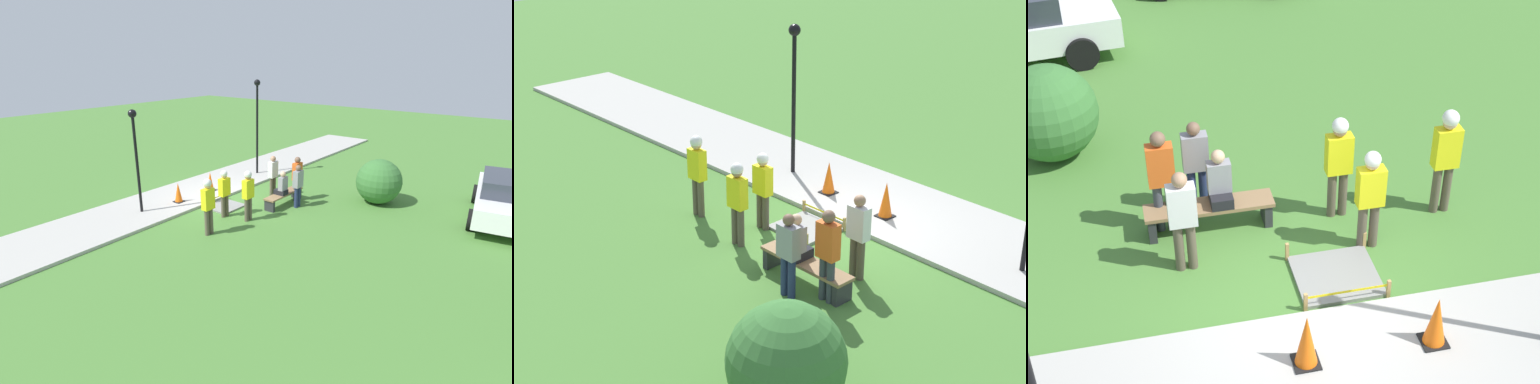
# 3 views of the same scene
# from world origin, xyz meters

# --- Properties ---
(ground_plane) EXTENTS (60.00, 60.00, 0.00)m
(ground_plane) POSITION_xyz_m (0.00, 0.00, 0.00)
(ground_plane) COLOR #477A33
(wet_concrete_patch) EXTENTS (1.23, 1.15, 0.30)m
(wet_concrete_patch) POSITION_xyz_m (0.62, 0.66, 0.03)
(wet_concrete_patch) COLOR gray
(wet_concrete_patch) RESTS_ON ground_plane
(traffic_cone_near_patch) EXTENTS (0.34, 0.34, 0.78)m
(traffic_cone_near_patch) POSITION_xyz_m (-0.22, -0.88, 0.49)
(traffic_cone_near_patch) COLOR black
(traffic_cone_near_patch) RESTS_ON sidewalk
(traffic_cone_far_patch) EXTENTS (0.34, 0.34, 0.75)m
(traffic_cone_far_patch) POSITION_xyz_m (1.46, -0.91, 0.47)
(traffic_cone_far_patch) COLOR black
(traffic_cone_far_patch) RESTS_ON sidewalk
(park_bench) EXTENTS (1.98, 0.44, 0.46)m
(park_bench) POSITION_xyz_m (-0.96, 2.21, 0.33)
(park_bench) COLOR #2D2D33
(park_bench) RESTS_ON ground_plane
(person_seated_on_bench) EXTENTS (0.36, 0.44, 0.89)m
(person_seated_on_bench) POSITION_xyz_m (-0.77, 2.26, 0.81)
(person_seated_on_bench) COLOR black
(person_seated_on_bench) RESTS_ON park_bench
(worker_supervisor) EXTENTS (0.40, 0.25, 1.75)m
(worker_supervisor) POSITION_xyz_m (1.05, 2.13, 1.04)
(worker_supervisor) COLOR brown
(worker_supervisor) RESTS_ON ground_plane
(worker_assistant) EXTENTS (0.40, 0.24, 1.67)m
(worker_assistant) POSITION_xyz_m (1.27, 1.26, 0.98)
(worker_assistant) COLOR brown
(worker_assistant) RESTS_ON ground_plane
(worker_trainee) EXTENTS (0.40, 0.26, 1.82)m
(worker_trainee) POSITION_xyz_m (2.67, 1.86, 1.09)
(worker_trainee) COLOR brown
(worker_trainee) RESTS_ON ground_plane
(bystander_in_orange_shirt) EXTENTS (0.40, 0.23, 1.73)m
(bystander_in_orange_shirt) POSITION_xyz_m (-1.62, 2.36, 0.98)
(bystander_in_orange_shirt) COLOR #383D47
(bystander_in_orange_shirt) RESTS_ON ground_plane
(bystander_in_gray_shirt) EXTENTS (0.40, 0.22, 1.66)m
(bystander_in_gray_shirt) POSITION_xyz_m (-1.43, 1.37, 0.93)
(bystander_in_gray_shirt) COLOR brown
(bystander_in_gray_shirt) RESTS_ON ground_plane
(bystander_in_white_shirt) EXTENTS (0.40, 0.22, 1.60)m
(bystander_in_white_shirt) POSITION_xyz_m (-1.06, 2.76, 0.90)
(bystander_in_white_shirt) COLOR navy
(bystander_in_white_shirt) RESTS_ON ground_plane
(shrub_rounded_near) EXTENTS (1.69, 1.69, 1.69)m
(shrub_rounded_near) POSITION_xyz_m (-3.29, 4.92, 0.85)
(shrub_rounded_near) COLOR #387033
(shrub_rounded_near) RESTS_ON ground_plane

